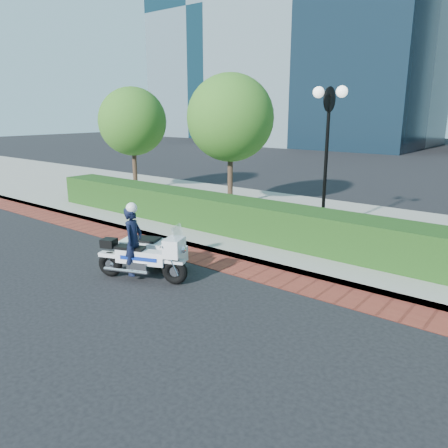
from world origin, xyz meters
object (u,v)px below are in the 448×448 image
Objects in this scene: lamppost at (327,137)px; tree_b at (230,118)px; tree_a at (132,122)px; police_motorcycle at (144,250)px.

tree_b is at bearing 163.89° from lamppost.
police_motorcycle is at bearing -39.34° from tree_a.
tree_b reaches higher than police_motorcycle.
police_motorcycle is at bearing -108.26° from lamppost.
tree_b reaches higher than lamppost.
tree_a is 10.93m from police_motorcycle.
lamppost is 6.18m from police_motorcycle.
tree_a is at bearing 119.32° from police_motorcycle.
tree_b is (5.50, 0.00, 0.21)m from tree_a.
tree_b is (-4.50, 1.30, 0.48)m from lamppost.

